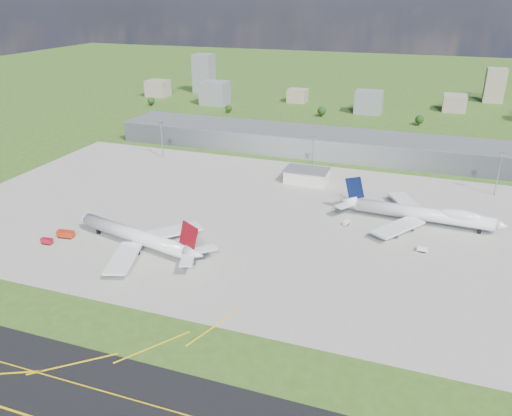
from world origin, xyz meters
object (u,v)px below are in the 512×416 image
(van_white_near, at_px, (346,223))
(van_white_far, at_px, (422,250))
(fire_truck, at_px, (66,234))
(airliner_red_twin, at_px, (139,237))
(crash_tender, at_px, (47,241))
(airliner_blue_quad, at_px, (423,214))
(tug_yellow, at_px, (134,245))

(van_white_near, xyz_separation_m, van_white_far, (37.99, -17.51, 0.05))
(fire_truck, xyz_separation_m, van_white_near, (126.34, 59.72, -0.64))
(van_white_near, bearing_deg, airliner_red_twin, 140.35)
(airliner_red_twin, height_order, van_white_near, airliner_red_twin)
(fire_truck, height_order, crash_tender, fire_truck)
(airliner_blue_quad, xyz_separation_m, tug_yellow, (-126.00, -70.55, -5.04))
(crash_tender, bearing_deg, van_white_far, 12.56)
(fire_truck, bearing_deg, airliner_red_twin, -3.60)
(airliner_red_twin, distance_m, van_white_near, 103.95)
(tug_yellow, bearing_deg, airliner_blue_quad, -16.85)
(tug_yellow, bearing_deg, fire_truck, 137.81)
(van_white_near, distance_m, van_white_far, 41.83)
(airliner_red_twin, bearing_deg, van_white_far, -148.93)
(fire_truck, xyz_separation_m, tug_yellow, (36.76, 2.51, -0.86))
(van_white_far, bearing_deg, fire_truck, -162.94)
(tug_yellow, bearing_deg, airliner_red_twin, -46.86)
(airliner_blue_quad, distance_m, tug_yellow, 144.50)
(crash_tender, bearing_deg, airliner_red_twin, 9.94)
(van_white_far, bearing_deg, crash_tender, -160.56)
(airliner_blue_quad, bearing_deg, crash_tender, -150.80)
(crash_tender, relative_size, tug_yellow, 1.37)
(airliner_blue_quad, xyz_separation_m, van_white_far, (1.57, -30.85, -4.77))
(tug_yellow, height_order, van_white_near, van_white_near)
(fire_truck, relative_size, van_white_far, 1.81)
(crash_tender, xyz_separation_m, van_white_near, (130.30, 68.27, -0.29))
(crash_tender, height_order, van_white_near, crash_tender)
(airliner_red_twin, bearing_deg, fire_truck, 16.95)
(fire_truck, height_order, van_white_near, fire_truck)
(tug_yellow, bearing_deg, van_white_near, -13.53)
(airliner_red_twin, distance_m, tug_yellow, 5.58)
(crash_tender, distance_m, van_white_near, 147.11)
(crash_tender, distance_m, tug_yellow, 42.20)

